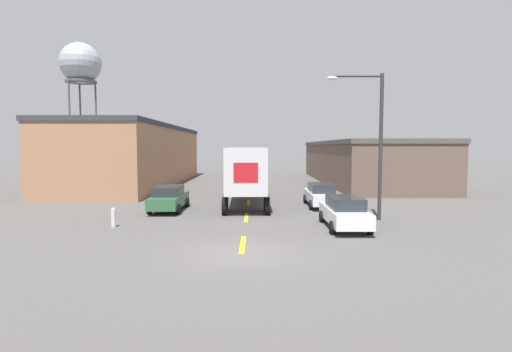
# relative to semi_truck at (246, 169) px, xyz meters

# --- Properties ---
(ground_plane) EXTENTS (160.00, 160.00, 0.00)m
(ground_plane) POSITION_rel_semi_truck_xyz_m (0.18, -14.42, -2.36)
(ground_plane) COLOR #4C4947
(road_centerline) EXTENTS (0.20, 15.43, 0.01)m
(road_centerline) POSITION_rel_semi_truck_xyz_m (0.18, -6.65, -2.36)
(road_centerline) COLOR gold
(road_centerline) RESTS_ON ground_plane
(warehouse_left) EXTENTS (8.51, 28.86, 6.19)m
(warehouse_left) POSITION_rel_semi_truck_xyz_m (-11.89, 13.74, 0.74)
(warehouse_left) COLOR #9E7051
(warehouse_left) RESTS_ON ground_plane
(warehouse_right) EXTENTS (9.15, 28.03, 4.61)m
(warehouse_right) POSITION_rel_semi_truck_xyz_m (12.56, 15.65, -0.05)
(warehouse_right) COLOR brown
(warehouse_right) RESTS_ON ground_plane
(semi_truck) EXTENTS (3.05, 13.62, 3.90)m
(semi_truck) POSITION_rel_semi_truck_xyz_m (0.00, 0.00, 0.00)
(semi_truck) COLOR silver
(semi_truck) RESTS_ON ground_plane
(parked_car_right_mid) EXTENTS (1.92, 4.68, 1.55)m
(parked_car_right_mid) POSITION_rel_semi_truck_xyz_m (5.03, -2.60, -1.56)
(parked_car_right_mid) COLOR silver
(parked_car_right_mid) RESTS_ON ground_plane
(parked_car_left_far) EXTENTS (1.92, 4.68, 1.55)m
(parked_car_left_far) POSITION_rel_semi_truck_xyz_m (-4.68, -4.32, -1.56)
(parked_car_left_far) COLOR #2D5B38
(parked_car_left_far) RESTS_ON ground_plane
(parked_car_right_near) EXTENTS (1.92, 4.68, 1.55)m
(parked_car_right_near) POSITION_rel_semi_truck_xyz_m (5.03, -9.64, -1.56)
(parked_car_right_near) COLOR silver
(parked_car_right_near) RESTS_ON ground_plane
(water_tower) EXTENTS (6.32, 6.32, 20.27)m
(water_tower) POSITION_rel_semi_truck_xyz_m (-26.88, 34.88, 14.55)
(water_tower) COLOR #47474C
(water_tower) RESTS_ON ground_plane
(street_lamp) EXTENTS (3.03, 0.32, 7.84)m
(street_lamp) POSITION_rel_semi_truck_xyz_m (7.02, -7.48, 2.25)
(street_lamp) COLOR #2D2D30
(street_lamp) RESTS_ON ground_plane
(fire_hydrant) EXTENTS (0.22, 0.22, 0.97)m
(fire_hydrant) POSITION_rel_semi_truck_xyz_m (-6.31, -9.45, -1.88)
(fire_hydrant) COLOR silver
(fire_hydrant) RESTS_ON ground_plane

